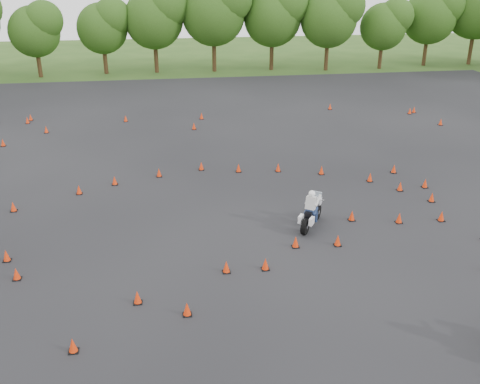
{
  "coord_description": "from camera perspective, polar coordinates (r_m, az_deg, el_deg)",
  "views": [
    {
      "loc": [
        -3.32,
        -17.86,
        10.59
      ],
      "look_at": [
        0.0,
        4.0,
        1.2
      ],
      "focal_mm": 40.0,
      "sensor_mm": 36.0,
      "label": 1
    }
  ],
  "objects": [
    {
      "name": "ground",
      "position": [
        21.03,
        1.65,
        -7.24
      ],
      "size": [
        140.0,
        140.0,
        0.0
      ],
      "primitive_type": "plane",
      "color": "#2D5119",
      "rests_on": "ground"
    },
    {
      "name": "asphalt_pad",
      "position": [
        26.31,
        -0.65,
        -0.71
      ],
      "size": [
        62.0,
        62.0,
        0.0
      ],
      "primitive_type": "plane",
      "color": "black",
      "rests_on": "ground"
    },
    {
      "name": "rider_white",
      "position": [
        23.4,
        7.64,
        -1.68
      ],
      "size": [
        1.88,
        2.31,
        1.78
      ],
      "primitive_type": null,
      "rotation": [
        0.0,
        0.0,
        0.98
      ],
      "color": "silver",
      "rests_on": "ground"
    },
    {
      "name": "traffic_cones",
      "position": [
        25.8,
        -0.91,
        -0.67
      ],
      "size": [
        35.87,
        32.87,
        0.45
      ],
      "color": "red",
      "rests_on": "asphalt_pad"
    },
    {
      "name": "treeline",
      "position": [
        53.97,
        -0.77,
        16.61
      ],
      "size": [
        86.92,
        32.47,
        11.04
      ],
      "color": "#284A15",
      "rests_on": "ground"
    }
  ]
}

